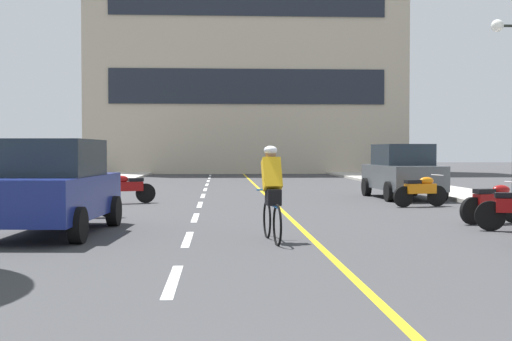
% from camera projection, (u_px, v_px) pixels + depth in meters
% --- Properties ---
extents(ground_plane, '(140.00, 140.00, 0.00)m').
position_uv_depth(ground_plane, '(261.00, 198.00, 23.56)').
color(ground_plane, '#38383A').
extents(curb_left, '(2.40, 72.00, 0.12)m').
position_uv_depth(curb_left, '(67.00, 191.00, 26.17)').
color(curb_left, '#B7B2A8').
rests_on(curb_left, ground).
extents(curb_right, '(2.40, 72.00, 0.12)m').
position_uv_depth(curb_right, '(440.00, 190.00, 26.94)').
color(curb_right, '#B7B2A8').
rests_on(curb_right, ground).
extents(lane_dash_1, '(0.14, 2.20, 0.01)m').
position_uv_depth(lane_dash_1, '(173.00, 281.00, 8.48)').
color(lane_dash_1, silver).
rests_on(lane_dash_1, ground).
extents(lane_dash_2, '(0.14, 2.20, 0.01)m').
position_uv_depth(lane_dash_2, '(188.00, 239.00, 12.47)').
color(lane_dash_2, silver).
rests_on(lane_dash_2, ground).
extents(lane_dash_3, '(0.14, 2.20, 0.01)m').
position_uv_depth(lane_dash_3, '(195.00, 218.00, 16.47)').
color(lane_dash_3, silver).
rests_on(lane_dash_3, ground).
extents(lane_dash_4, '(0.14, 2.20, 0.01)m').
position_uv_depth(lane_dash_4, '(200.00, 205.00, 20.46)').
color(lane_dash_4, silver).
rests_on(lane_dash_4, ground).
extents(lane_dash_5, '(0.14, 2.20, 0.01)m').
position_uv_depth(lane_dash_5, '(203.00, 196.00, 24.45)').
color(lane_dash_5, silver).
rests_on(lane_dash_5, ground).
extents(lane_dash_6, '(0.14, 2.20, 0.01)m').
position_uv_depth(lane_dash_6, '(205.00, 189.00, 28.44)').
color(lane_dash_6, silver).
rests_on(lane_dash_6, ground).
extents(lane_dash_7, '(0.14, 2.20, 0.01)m').
position_uv_depth(lane_dash_7, '(207.00, 185.00, 32.44)').
color(lane_dash_7, silver).
rests_on(lane_dash_7, ground).
extents(lane_dash_8, '(0.14, 2.20, 0.01)m').
position_uv_depth(lane_dash_8, '(208.00, 181.00, 36.43)').
color(lane_dash_8, silver).
rests_on(lane_dash_8, ground).
extents(lane_dash_9, '(0.14, 2.20, 0.01)m').
position_uv_depth(lane_dash_9, '(209.00, 178.00, 40.42)').
color(lane_dash_9, silver).
rests_on(lane_dash_9, ground).
extents(lane_dash_10, '(0.14, 2.20, 0.01)m').
position_uv_depth(lane_dash_10, '(210.00, 176.00, 44.41)').
color(lane_dash_10, silver).
rests_on(lane_dash_10, ground).
extents(lane_dash_11, '(0.14, 2.20, 0.01)m').
position_uv_depth(lane_dash_11, '(211.00, 173.00, 48.41)').
color(lane_dash_11, silver).
rests_on(lane_dash_11, ground).
extents(centre_line_yellow, '(0.12, 66.00, 0.01)m').
position_uv_depth(centre_line_yellow, '(263.00, 192.00, 26.57)').
color(centre_line_yellow, gold).
rests_on(centre_line_yellow, ground).
extents(office_building, '(22.56, 8.18, 20.05)m').
position_uv_depth(office_building, '(245.00, 37.00, 51.28)').
color(office_building, '#BCAD93').
rests_on(office_building, ground).
extents(parked_car_near, '(2.15, 4.31, 1.82)m').
position_uv_depth(parked_car_near, '(53.00, 186.00, 13.26)').
color(parked_car_near, black).
rests_on(parked_car_near, ground).
extents(parked_car_mid, '(2.07, 4.27, 1.82)m').
position_uv_depth(parked_car_mid, '(402.00, 171.00, 23.12)').
color(parked_car_mid, black).
rests_on(parked_car_mid, ground).
extents(motorcycle_4, '(1.66, 0.74, 0.92)m').
position_uv_depth(motorcycle_4, '(494.00, 202.00, 15.11)').
color(motorcycle_4, black).
rests_on(motorcycle_4, ground).
extents(motorcycle_5, '(1.70, 0.60, 0.92)m').
position_uv_depth(motorcycle_5, '(85.00, 198.00, 16.53)').
color(motorcycle_5, black).
rests_on(motorcycle_5, ground).
extents(motorcycle_6, '(1.67, 0.70, 0.92)m').
position_uv_depth(motorcycle_6, '(421.00, 190.00, 19.70)').
color(motorcycle_6, black).
rests_on(motorcycle_6, ground).
extents(motorcycle_7, '(1.64, 0.80, 0.92)m').
position_uv_depth(motorcycle_7, '(127.00, 188.00, 20.89)').
color(motorcycle_7, black).
rests_on(motorcycle_7, ground).
extents(cyclist_rider, '(0.43, 1.77, 1.71)m').
position_uv_depth(cyclist_rider, '(272.00, 191.00, 12.15)').
color(cyclist_rider, black).
rests_on(cyclist_rider, ground).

